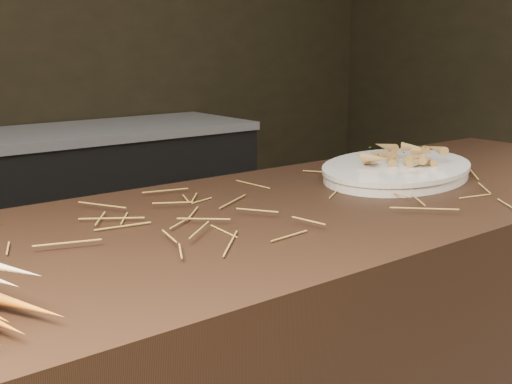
% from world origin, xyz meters
% --- Properties ---
extents(back_counter, '(1.82, 0.62, 0.84)m').
position_xyz_m(back_counter, '(0.30, 2.18, 0.42)').
color(back_counter, black).
rests_on(back_counter, ground).
extents(straw_bedding, '(1.40, 0.60, 0.02)m').
position_xyz_m(straw_bedding, '(0.00, 0.30, 0.91)').
color(straw_bedding, olive).
rests_on(straw_bedding, main_counter).
extents(serving_platter, '(0.59, 0.50, 0.03)m').
position_xyz_m(serving_platter, '(0.46, 0.37, 0.91)').
color(serving_platter, white).
rests_on(serving_platter, main_counter).
extents(roasted_veg_heap, '(0.29, 0.26, 0.06)m').
position_xyz_m(roasted_veg_heap, '(0.46, 0.37, 0.95)').
color(roasted_veg_heap, '#A27736').
rests_on(roasted_veg_heap, serving_platter).
extents(serving_fork, '(0.11, 0.17, 0.00)m').
position_xyz_m(serving_fork, '(0.64, 0.41, 0.93)').
color(serving_fork, silver).
rests_on(serving_fork, serving_platter).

